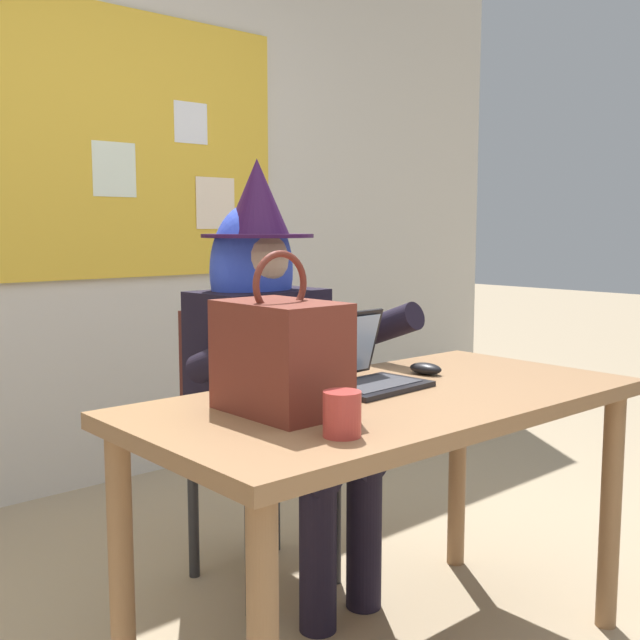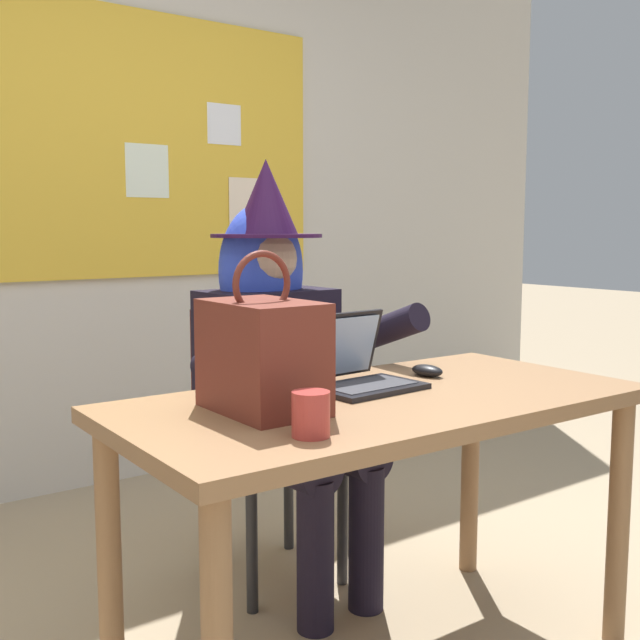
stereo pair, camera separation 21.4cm
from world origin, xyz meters
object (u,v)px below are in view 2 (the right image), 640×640
at_px(person_costumed, 278,350).
at_px(laptop, 356,371).
at_px(handbag, 263,355).
at_px(computer_mouse, 427,371).
at_px(desk_main, 382,433).
at_px(coffee_mug, 311,414).
at_px(chair_at_desk, 259,425).

distance_m(person_costumed, laptop, 0.46).
bearing_deg(handbag, computer_mouse, 6.98).
xyz_separation_m(laptop, computer_mouse, (0.26, -0.00, -0.03)).
relative_size(desk_main, laptop, 4.60).
bearing_deg(desk_main, coffee_mug, -151.30).
relative_size(chair_at_desk, handbag, 2.39).
relative_size(person_costumed, computer_mouse, 13.41).
height_order(chair_at_desk, computer_mouse, chair_at_desk).
bearing_deg(computer_mouse, chair_at_desk, 103.55).
distance_m(laptop, handbag, 0.37).
height_order(desk_main, person_costumed, person_costumed).
xyz_separation_m(desk_main, computer_mouse, (0.27, 0.12, 0.12)).
bearing_deg(person_costumed, coffee_mug, -31.61).
bearing_deg(person_costumed, chair_at_desk, 177.10).
distance_m(handbag, coffee_mug, 0.27).
bearing_deg(desk_main, handbag, 172.73).
distance_m(desk_main, laptop, 0.19).
bearing_deg(chair_at_desk, desk_main, -2.47).
bearing_deg(handbag, coffee_mug, -99.12).
distance_m(computer_mouse, handbag, 0.62).
bearing_deg(chair_at_desk, person_costumed, 2.18).
bearing_deg(chair_at_desk, laptop, -2.49).
xyz_separation_m(desk_main, coffee_mug, (-0.38, -0.21, 0.15)).
height_order(chair_at_desk, person_costumed, person_costumed).
xyz_separation_m(computer_mouse, handbag, (-0.61, -0.07, 0.12)).
bearing_deg(person_costumed, handbag, -38.98).
bearing_deg(chair_at_desk, handbag, -28.50).
bearing_deg(handbag, desk_main, -7.27).
distance_m(laptop, computer_mouse, 0.26).
bearing_deg(laptop, coffee_mug, -143.23).
relative_size(chair_at_desk, laptop, 2.98).
bearing_deg(laptop, person_costumed, 80.32).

